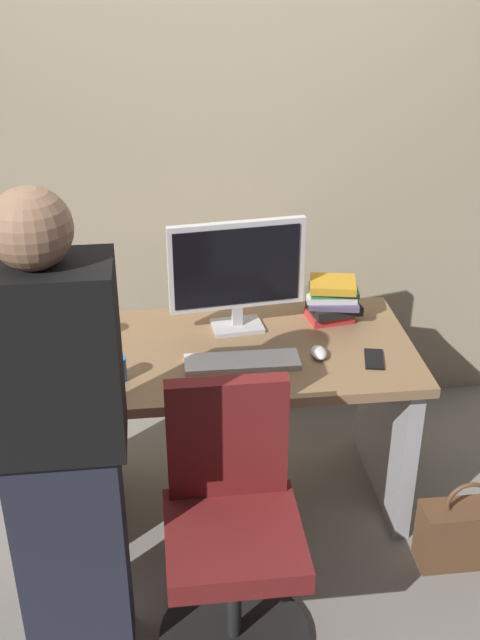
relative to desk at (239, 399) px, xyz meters
name	(u,v)px	position (x,y,z in m)	size (l,w,h in m)	color
ground_plane	(239,497)	(0.00, 0.00, -0.50)	(9.00, 9.00, 0.00)	gray
wall_back	(217,104)	(0.00, 0.77, 1.00)	(6.40, 0.10, 3.00)	tan
desk	(239,399)	(0.00, 0.00, 0.00)	(1.36, 0.74, 0.74)	#93704C
office_chair	(232,534)	(-0.10, -0.67, -0.08)	(0.52, 0.52, 0.94)	black
person_at_desk	(59,447)	(-0.61, -0.69, 0.34)	(0.40, 0.24, 1.64)	#262838
monitor	(237,270)	(0.01, 0.16, 0.49)	(0.54, 0.16, 0.46)	silver
keyboard	(243,362)	(0.00, -0.12, 0.24)	(0.43, 0.13, 0.02)	white
mouse	(319,353)	(0.30, -0.10, 0.25)	(0.06, 0.10, 0.03)	white
cup_near_keyboard	(117,369)	(-0.46, -0.17, 0.28)	(0.07, 0.07, 0.09)	#3372B2
cup_by_monitor	(96,327)	(-0.55, 0.15, 0.28)	(0.07, 0.07, 0.09)	white
book_stack	(332,300)	(0.41, 0.19, 0.32)	(0.23, 0.20, 0.17)	red
cell_phone	(374,359)	(0.50, -0.15, 0.24)	(0.07, 0.14, 0.01)	black
handbag	(463,533)	(0.81, -0.46, -0.37)	(0.34, 0.14, 0.38)	brown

